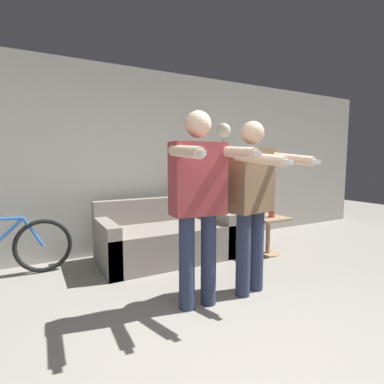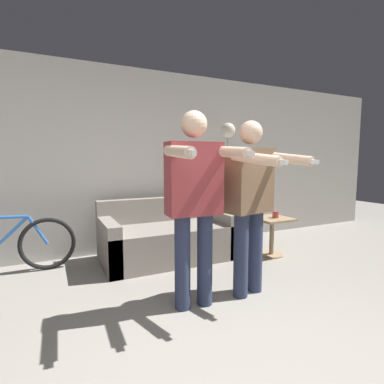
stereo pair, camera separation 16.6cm
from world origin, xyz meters
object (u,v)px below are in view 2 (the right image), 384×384
object	(u,v)px
person_left	(195,195)
cup	(276,214)
cat	(190,191)
floor_lamp	(228,153)
side_table	(272,228)
couch	(168,239)
bicycle	(3,247)
person_right	(251,196)

from	to	relation	value
person_left	cup	world-z (taller)	person_left
person_left	cat	bearing A→B (deg)	69.71
cat	floor_lamp	bearing A→B (deg)	-10.93
side_table	floor_lamp	bearing A→B (deg)	111.61
couch	cup	world-z (taller)	couch
person_left	bicycle	size ratio (longest dim) A/B	1.12
person_left	cat	world-z (taller)	person_left
person_left	cat	size ratio (longest dim) A/B	4.28
couch	cup	distance (m)	1.51
cat	cup	world-z (taller)	cat
person_right	bicycle	distance (m)	2.83
couch	bicycle	distance (m)	1.92
floor_lamp	cup	size ratio (longest dim) A/B	20.36
couch	person_right	size ratio (longest dim) A/B	1.02
cup	person_right	bearing A→B (deg)	-141.54
cup	couch	bearing A→B (deg)	159.39
cat	side_table	xyz separation A→B (m)	(0.86, -0.82, -0.47)
cat	cup	distance (m)	1.26
person_right	side_table	xyz separation A→B (m)	(1.01, 0.86, -0.60)
person_left	cup	xyz separation A→B (m)	(1.64, 0.83, -0.44)
couch	person_right	bearing A→B (deg)	-76.00
person_left	floor_lamp	xyz separation A→B (m)	(1.33, 1.57, 0.40)
couch	bicycle	world-z (taller)	couch
couch	side_table	size ratio (longest dim) A/B	3.24
couch	cup	xyz separation A→B (m)	(1.38, -0.52, 0.30)
person_right	side_table	world-z (taller)	person_right
person_left	floor_lamp	bearing A→B (deg)	53.61
person_right	bicycle	world-z (taller)	person_right
side_table	bicycle	size ratio (longest dim) A/B	0.34
cat	bicycle	world-z (taller)	cat
person_right	cat	distance (m)	1.70
cat	bicycle	bearing A→B (deg)	-178.04
floor_lamp	cup	xyz separation A→B (m)	(0.31, -0.74, -0.85)
side_table	bicycle	distance (m)	3.34
person_left	person_right	distance (m)	0.60
cat	cup	size ratio (longest dim) A/B	4.41
cup	bicycle	bearing A→B (deg)	166.78
couch	cat	world-z (taller)	cat
side_table	cup	world-z (taller)	cup
couch	cup	size ratio (longest dim) A/B	18.66
person_right	side_table	size ratio (longest dim) A/B	3.18
person_right	cup	world-z (taller)	person_right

